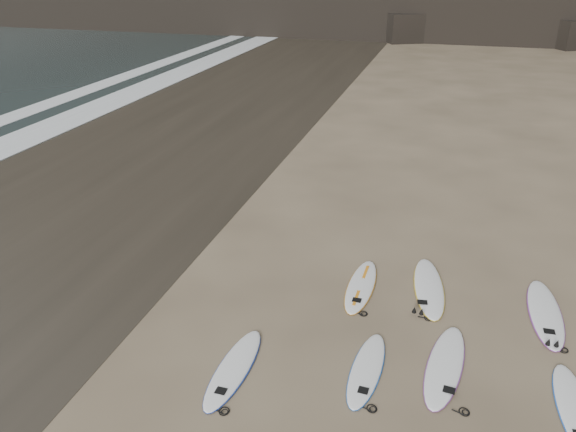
# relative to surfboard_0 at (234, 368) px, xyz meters

# --- Properties ---
(ground) EXTENTS (240.00, 240.00, 0.00)m
(ground) POSITION_rel_surfboard_0_xyz_m (4.48, 1.00, -0.04)
(ground) COLOR #897559
(ground) RESTS_ON ground
(wet_sand) EXTENTS (12.00, 200.00, 0.01)m
(wet_sand) POSITION_rel_surfboard_0_xyz_m (-8.52, 11.00, -0.04)
(wet_sand) COLOR #383026
(wet_sand) RESTS_ON ground
(foam_near) EXTENTS (2.20, 200.00, 0.05)m
(foam_near) POSITION_rel_surfboard_0_xyz_m (-14.02, 11.00, -0.02)
(foam_near) COLOR white
(foam_near) RESTS_ON ground
(surfboard_0) EXTENTS (0.65, 2.47, 0.09)m
(surfboard_0) POSITION_rel_surfboard_0_xyz_m (0.00, 0.00, 0.00)
(surfboard_0) COLOR white
(surfboard_0) RESTS_ON ground
(surfboard_1) EXTENTS (0.67, 2.31, 0.08)m
(surfboard_1) POSITION_rel_surfboard_0_xyz_m (2.45, 0.68, -0.00)
(surfboard_1) COLOR white
(surfboard_1) RESTS_ON ground
(surfboard_2) EXTENTS (0.96, 2.69, 0.09)m
(surfboard_2) POSITION_rel_surfboard_0_xyz_m (3.88, 1.20, 0.00)
(surfboard_2) COLOR white
(surfboard_2) RESTS_ON ground
(surfboard_3) EXTENTS (0.69, 2.39, 0.09)m
(surfboard_3) POSITION_rel_surfboard_0_xyz_m (6.10, 0.67, -0.00)
(surfboard_3) COLOR white
(surfboard_3) RESTS_ON ground
(surfboard_5) EXTENTS (0.65, 2.49, 0.09)m
(surfboard_5) POSITION_rel_surfboard_0_xyz_m (1.86, 3.59, 0.00)
(surfboard_5) COLOR white
(surfboard_5) RESTS_ON ground
(surfboard_6) EXTENTS (1.03, 2.81, 0.10)m
(surfboard_6) POSITION_rel_surfboard_0_xyz_m (3.42, 3.97, 0.01)
(surfboard_6) COLOR white
(surfboard_6) RESTS_ON ground
(surfboard_7) EXTENTS (0.72, 2.79, 0.10)m
(surfboard_7) POSITION_rel_surfboard_0_xyz_m (5.95, 3.62, 0.01)
(surfboard_7) COLOR white
(surfboard_7) RESTS_ON ground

